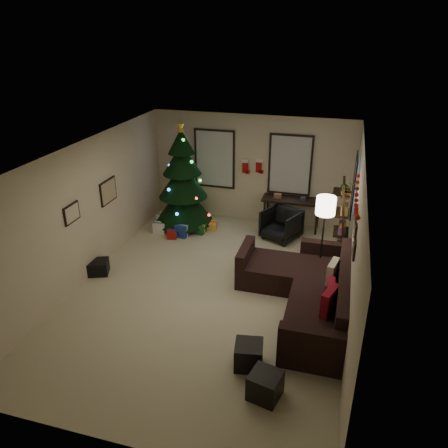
{
  "coord_description": "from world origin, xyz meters",
  "views": [
    {
      "loc": [
        2.16,
        -6.71,
        4.66
      ],
      "look_at": [
        0.1,
        0.6,
        1.15
      ],
      "focal_mm": 34.97,
      "sensor_mm": 36.0,
      "label": 1
    }
  ],
  "objects_px": {
    "desk": "(292,202)",
    "bookshelf": "(342,226)",
    "sofa": "(307,291)",
    "desk_chair": "(281,225)",
    "christmas_tree": "(183,184)"
  },
  "relations": [
    {
      "from": "desk",
      "to": "desk_chair",
      "type": "bearing_deg",
      "value": -102.64
    },
    {
      "from": "desk",
      "to": "bookshelf",
      "type": "relative_size",
      "value": 0.76
    },
    {
      "from": "sofa",
      "to": "desk",
      "type": "relative_size",
      "value": 2.09
    },
    {
      "from": "christmas_tree",
      "to": "sofa",
      "type": "relative_size",
      "value": 0.89
    },
    {
      "from": "sofa",
      "to": "desk_chair",
      "type": "distance_m",
      "value": 2.7
    },
    {
      "from": "christmas_tree",
      "to": "desk_chair",
      "type": "height_order",
      "value": "christmas_tree"
    },
    {
      "from": "christmas_tree",
      "to": "desk_chair",
      "type": "relative_size",
      "value": 3.68
    },
    {
      "from": "desk",
      "to": "bookshelf",
      "type": "xyz_separation_m",
      "value": [
        1.22,
        -1.59,
        0.23
      ]
    },
    {
      "from": "christmas_tree",
      "to": "sofa",
      "type": "distance_m",
      "value": 4.3
    },
    {
      "from": "christmas_tree",
      "to": "desk",
      "type": "distance_m",
      "value": 2.69
    },
    {
      "from": "christmas_tree",
      "to": "bookshelf",
      "type": "xyz_separation_m",
      "value": [
        3.81,
        -1.0,
        -0.19
      ]
    },
    {
      "from": "desk_chair",
      "to": "bookshelf",
      "type": "relative_size",
      "value": 0.38
    },
    {
      "from": "desk",
      "to": "desk_chair",
      "type": "distance_m",
      "value": 0.74
    },
    {
      "from": "desk_chair",
      "to": "desk",
      "type": "bearing_deg",
      "value": 101.78
    },
    {
      "from": "desk",
      "to": "desk_chair",
      "type": "height_order",
      "value": "desk"
    }
  ]
}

